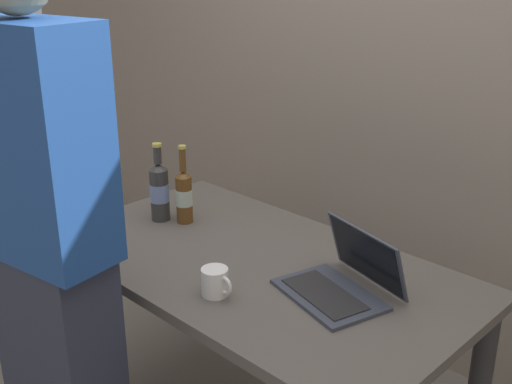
# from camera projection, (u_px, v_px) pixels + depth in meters

# --- Properties ---
(desk) EXTENTS (1.47, 0.81, 0.74)m
(desk) POSITION_uv_depth(u_px,v_px,m) (255.00, 290.00, 2.15)
(desk) COLOR #56514C
(desk) RESTS_ON ground
(laptop) EXTENTS (0.39, 0.35, 0.20)m
(laptop) POSITION_uv_depth(u_px,v_px,m) (343.00, 280.00, 1.90)
(laptop) COLOR #383D4C
(laptop) RESTS_ON desk
(beer_bottle_dark) EXTENTS (0.07, 0.07, 0.31)m
(beer_bottle_dark) POSITION_uv_depth(u_px,v_px,m) (160.00, 190.00, 2.40)
(beer_bottle_dark) COLOR #333333
(beer_bottle_dark) RESTS_ON desk
(beer_bottle_amber) EXTENTS (0.06, 0.06, 0.31)m
(beer_bottle_amber) POSITION_uv_depth(u_px,v_px,m) (184.00, 195.00, 2.38)
(beer_bottle_amber) COLOR brown
(beer_bottle_amber) RESTS_ON desk
(person_figure) EXTENTS (0.43, 0.31, 1.79)m
(person_figure) POSITION_uv_depth(u_px,v_px,m) (50.00, 259.00, 1.76)
(person_figure) COLOR #2D3347
(person_figure) RESTS_ON ground
(coffee_mug) EXTENTS (0.11, 0.08, 0.09)m
(coffee_mug) POSITION_uv_depth(u_px,v_px,m) (215.00, 282.00, 1.88)
(coffee_mug) COLOR white
(coffee_mug) RESTS_ON desk
(back_wall) EXTENTS (6.00, 0.10, 2.60)m
(back_wall) POSITION_uv_depth(u_px,v_px,m) (417.00, 62.00, 2.54)
(back_wall) COLOR gray
(back_wall) RESTS_ON ground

